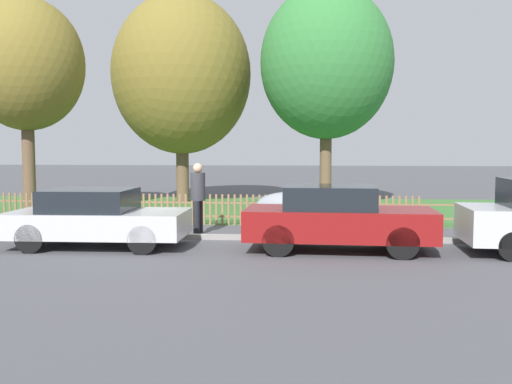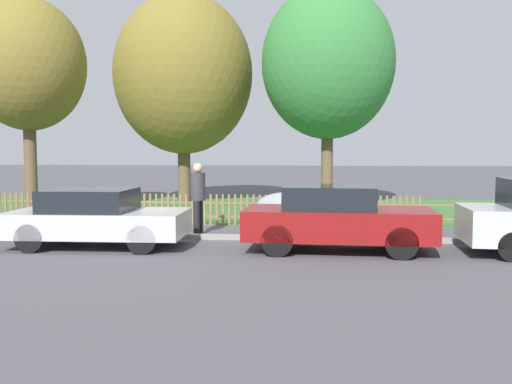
% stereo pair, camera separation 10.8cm
% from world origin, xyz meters
% --- Properties ---
extents(ground_plane, '(120.00, 120.00, 0.00)m').
position_xyz_m(ground_plane, '(0.00, 0.00, 0.00)').
color(ground_plane, '#4C4C51').
extents(kerb_stone, '(28.64, 0.20, 0.12)m').
position_xyz_m(kerb_stone, '(0.00, 0.10, 0.06)').
color(kerb_stone, gray).
rests_on(kerb_stone, ground).
extents(grass_strip, '(28.64, 9.02, 0.01)m').
position_xyz_m(grass_strip, '(0.00, 7.19, 0.01)').
color(grass_strip, '#3D7033').
rests_on(grass_strip, ground).
extents(park_fence, '(28.64, 0.05, 0.89)m').
position_xyz_m(park_fence, '(-0.00, 2.69, 0.45)').
color(park_fence, olive).
rests_on(park_fence, ground).
extents(parked_car_black_saloon, '(3.95, 1.96, 1.31)m').
position_xyz_m(parked_car_black_saloon, '(-0.71, -1.22, 0.67)').
color(parked_car_black_saloon, '#BCBCC1').
rests_on(parked_car_black_saloon, ground).
extents(parked_car_navy_estate, '(4.05, 1.84, 1.41)m').
position_xyz_m(parked_car_navy_estate, '(4.62, -1.22, 0.73)').
color(parked_car_navy_estate, maroon).
rests_on(parked_car_navy_estate, ground).
extents(covered_motorcycle, '(1.92, 0.86, 1.04)m').
position_xyz_m(covered_motorcycle, '(3.48, 1.72, 0.65)').
color(covered_motorcycle, black).
rests_on(covered_motorcycle, ground).
extents(tree_nearest_kerb, '(3.87, 3.87, 7.26)m').
position_xyz_m(tree_nearest_kerb, '(-5.52, 5.08, 5.01)').
color(tree_nearest_kerb, brown).
rests_on(tree_nearest_kerb, ground).
extents(tree_behind_motorcycle, '(5.57, 5.57, 8.39)m').
position_xyz_m(tree_behind_motorcycle, '(-1.16, 9.30, 5.17)').
color(tree_behind_motorcycle, brown).
rests_on(tree_behind_motorcycle, ground).
extents(tree_mid_park, '(4.80, 4.80, 8.07)m').
position_xyz_m(tree_mid_park, '(4.59, 7.56, 5.29)').
color(tree_mid_park, brown).
rests_on(tree_mid_park, ground).
extents(pedestrian_near_fence, '(0.41, 0.42, 1.84)m').
position_xyz_m(pedestrian_near_fence, '(1.20, 0.72, 1.04)').
color(pedestrian_near_fence, black).
rests_on(pedestrian_near_fence, ground).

